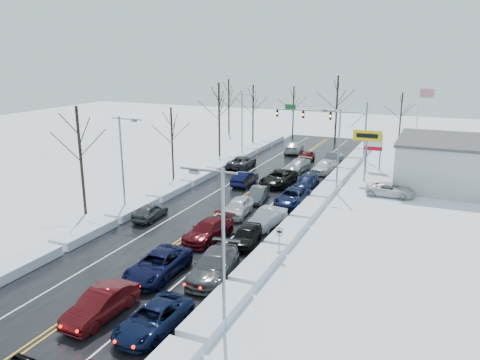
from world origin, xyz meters
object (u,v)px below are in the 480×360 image
at_px(traffic_signal_mast, 330,119).
at_px(oncoming_car_0, 245,185).
at_px(tires_plus_sign, 367,139).
at_px(flagpole, 419,118).

height_order(traffic_signal_mast, oncoming_car_0, traffic_signal_mast).
relative_size(traffic_signal_mast, tires_plus_sign, 2.21).
xyz_separation_m(traffic_signal_mast, tires_plus_sign, (7.05, -12.00, -0.49)).
bearing_deg(traffic_signal_mast, oncoming_car_0, -105.22).
height_order(traffic_signal_mast, flagpole, flagpole).
bearing_deg(tires_plus_sign, traffic_signal_mast, 120.46).
relative_size(traffic_signal_mast, oncoming_car_0, 2.79).
height_order(tires_plus_sign, oncoming_car_0, tires_plus_sign).
bearing_deg(traffic_signal_mast, flagpole, 9.73).
xyz_separation_m(flagpole, oncoming_car_0, (-16.88, -20.97, -5.93)).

